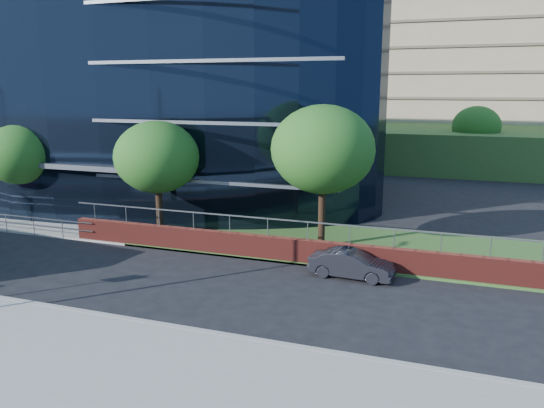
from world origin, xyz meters
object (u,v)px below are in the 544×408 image
at_px(tree_far_b, 19,155).
at_px(tree_far_d, 323,150).
at_px(parked_car, 351,264).
at_px(tree_dist_e, 476,126).
at_px(tree_far_c, 157,157).

relative_size(tree_far_b, tree_far_d, 0.81).
height_order(tree_far_d, parked_car, tree_far_d).
xyz_separation_m(tree_far_b, tree_far_d, (19.00, 0.50, 0.98)).
bearing_deg(tree_dist_e, parked_car, -99.53).
relative_size(tree_dist_e, parked_car, 1.75).
xyz_separation_m(tree_far_b, tree_dist_e, (27.00, 30.50, 0.33)).
bearing_deg(tree_far_b, tree_dist_e, 48.48).
height_order(tree_far_b, tree_far_c, tree_far_c).
bearing_deg(parked_car, tree_far_b, 84.90).
distance_m(tree_far_b, tree_far_c, 10.02).
xyz_separation_m(tree_far_d, parked_car, (2.32, -3.80, -4.57)).
xyz_separation_m(tree_far_c, tree_dist_e, (17.00, 31.00, 0.00)).
distance_m(tree_far_b, tree_dist_e, 40.74).
height_order(tree_far_b, parked_car, tree_far_b).
distance_m(tree_far_d, parked_car, 6.38).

